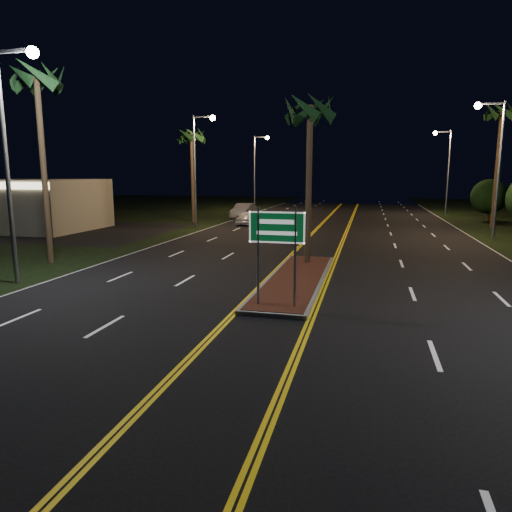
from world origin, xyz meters
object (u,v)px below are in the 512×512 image
(streetlight_right_mid, at_px, (494,154))
(palm_right_far, at_px, (502,114))
(palm_left_far, at_px, (191,136))
(car_far, at_px, (244,210))
(streetlight_right_far, at_px, (445,162))
(palm_median, at_px, (310,110))
(commercial_building, at_px, (4,204))
(car_near, at_px, (247,216))
(streetlight_left_far, at_px, (257,164))
(shrub_far, at_px, (489,196))
(median_island, at_px, (296,279))
(highway_sign, at_px, (277,237))
(palm_left_near, at_px, (37,80))
(streetlight_left_near, at_px, (12,140))
(streetlight_left_mid, at_px, (199,158))

(streetlight_right_mid, xyz_separation_m, palm_right_far, (2.19, 8.00, 3.49))
(palm_left_far, xyz_separation_m, car_far, (3.30, 5.51, -6.87))
(streetlight_right_far, bearing_deg, palm_median, -108.62)
(commercial_building, relative_size, car_near, 3.51)
(streetlight_right_far, distance_m, car_far, 22.35)
(palm_left_far, xyz_separation_m, car_near, (5.20, -0.22, -7.03))
(streetlight_left_far, bearing_deg, palm_left_far, -97.78)
(shrub_far, bearing_deg, palm_right_far, -99.46)
(median_island, distance_m, streetlight_right_mid, 19.20)
(streetlight_right_mid, distance_m, palm_median, 15.73)
(highway_sign, relative_size, palm_left_near, 0.33)
(highway_sign, height_order, streetlight_left_far, streetlight_left_far)
(palm_left_far, height_order, shrub_far, palm_left_far)
(commercial_building, xyz_separation_m, palm_median, (26.00, -9.49, 5.27))
(streetlight_left_near, xyz_separation_m, palm_median, (10.61, 6.50, 1.62))
(streetlight_left_near, relative_size, shrub_far, 2.27)
(car_far, bearing_deg, streetlight_left_far, 98.00)
(median_island, bearing_deg, streetlight_right_mid, 54.72)
(streetlight_right_mid, distance_m, shrub_far, 14.74)
(commercial_building, height_order, car_near, commercial_building)
(streetlight_left_far, xyz_separation_m, palm_right_far, (23.41, -14.00, 3.49))
(streetlight_left_near, height_order, streetlight_left_mid, same)
(highway_sign, bearing_deg, streetlight_left_far, 104.44)
(car_far, bearing_deg, palm_right_far, -7.00)
(streetlight_left_near, bearing_deg, streetlight_right_far, 60.81)
(palm_left_far, bearing_deg, palm_median, -53.82)
(palm_right_far, relative_size, shrub_far, 2.60)
(streetlight_left_mid, distance_m, car_far, 10.70)
(streetlight_right_mid, bearing_deg, palm_left_near, -148.80)
(streetlight_right_mid, bearing_deg, car_near, 162.39)
(palm_left_near, height_order, palm_right_far, palm_right_far)
(commercial_building, relative_size, palm_median, 1.81)
(palm_right_far, bearing_deg, palm_left_near, -138.99)
(streetlight_right_mid, xyz_separation_m, palm_left_near, (-23.11, -14.00, 3.02))
(car_near, bearing_deg, streetlight_left_near, -96.65)
(median_island, distance_m, car_far, 28.17)
(streetlight_left_mid, bearing_deg, car_far, 83.32)
(palm_left_near, xyz_separation_m, car_far, (3.00, 25.51, -7.81))
(car_far, bearing_deg, streetlight_right_mid, -27.83)
(streetlight_left_near, distance_m, streetlight_right_far, 43.53)
(streetlight_left_mid, height_order, shrub_far, streetlight_left_mid)
(palm_median, xyz_separation_m, shrub_far, (13.80, 25.50, -4.94))
(commercial_building, distance_m, car_far, 21.36)
(streetlight_right_mid, relative_size, palm_median, 1.08)
(palm_right_far, bearing_deg, palm_left_far, -175.53)
(streetlight_right_mid, height_order, streetlight_right_far, same)
(streetlight_right_far, height_order, palm_left_far, streetlight_right_far)
(streetlight_left_mid, xyz_separation_m, streetlight_right_far, (21.23, 18.00, 0.00))
(commercial_building, relative_size, streetlight_left_near, 1.67)
(streetlight_left_near, bearing_deg, palm_left_near, 115.26)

